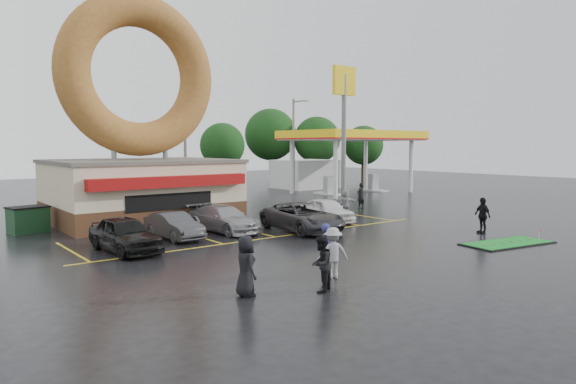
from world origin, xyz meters
TOP-DOWN VIEW (x-y plane):
  - ground at (0.00, 0.00)m, footprint 120.00×120.00m
  - donut_shop at (-3.00, 12.97)m, footprint 10.20×8.70m
  - gas_station at (20.00, 20.94)m, footprint 12.30×13.65m
  - shell_sign at (13.00, 12.00)m, footprint 2.20×0.36m
  - streetlight_mid at (4.00, 20.92)m, footprint 0.40×2.21m
  - streetlight_right at (16.00, 21.92)m, footprint 0.40×2.21m
  - tree_far_a at (26.00, 30.00)m, footprint 5.60×5.60m
  - tree_far_b at (32.00, 28.00)m, footprint 4.90×4.90m
  - tree_far_c at (22.00, 34.00)m, footprint 6.30×6.30m
  - tree_far_d at (14.00, 32.00)m, footprint 4.90×4.90m
  - car_black at (-7.19, 4.53)m, footprint 2.09×4.57m
  - car_dgrey at (-4.20, 6.04)m, footprint 1.59×3.98m
  - car_silver at (-1.21, 6.35)m, footprint 2.49×4.96m
  - car_grey at (2.21, 3.98)m, footprint 2.88×5.56m
  - car_white at (5.46, 5.63)m, footprint 2.19×4.32m
  - person_blue at (-3.04, -3.75)m, footprint 0.80×0.71m
  - person_blackjkt at (-4.57, -5.14)m, footprint 1.08×1.00m
  - person_hoodie at (-3.16, -4.16)m, footprint 1.29×1.01m
  - person_bystander at (-6.68, -4.09)m, footprint 0.71×0.97m
  - person_cameraman at (9.12, -2.31)m, footprint 0.79×1.18m
  - person_walker_near at (8.46, 7.11)m, footprint 1.61×1.09m
  - person_walker_far at (11.60, 8.76)m, footprint 0.72×0.50m
  - dumpster at (-9.41, 12.42)m, footprint 2.00×1.52m
  - putting_green at (7.43, -4.65)m, footprint 4.72×2.65m

SIDE VIEW (x-z plane):
  - ground at x=0.00m, z-range 0.00..0.00m
  - putting_green at x=7.43m, z-range -0.24..0.31m
  - car_dgrey at x=-4.20m, z-range 0.00..1.29m
  - dumpster at x=-9.41m, z-range 0.00..1.30m
  - car_silver at x=-1.21m, z-range 0.00..1.38m
  - car_white at x=5.46m, z-range 0.00..1.41m
  - car_grey at x=2.21m, z-range 0.00..1.50m
  - car_black at x=-7.19m, z-range 0.00..1.52m
  - person_walker_near at x=8.46m, z-range 0.00..1.66m
  - person_hoodie at x=-3.16m, z-range 0.00..1.76m
  - person_blackjkt at x=-4.57m, z-range 0.00..1.76m
  - person_blue at x=-3.04m, z-range 0.00..1.84m
  - person_bystander at x=-6.68m, z-range 0.00..1.85m
  - person_cameraman at x=9.12m, z-range 0.00..1.87m
  - person_walker_far at x=11.60m, z-range 0.00..1.88m
  - gas_station at x=20.00m, z-range 0.75..6.65m
  - donut_shop at x=-3.00m, z-range -2.29..11.21m
  - tree_far_b at x=32.00m, z-range 1.03..8.03m
  - tree_far_d at x=14.00m, z-range 1.03..8.03m
  - streetlight_mid at x=4.00m, z-range 0.28..9.28m
  - streetlight_right at x=16.00m, z-range 0.28..9.28m
  - tree_far_a at x=26.00m, z-range 1.18..9.18m
  - tree_far_c at x=22.00m, z-range 1.34..10.34m
  - shell_sign at x=13.00m, z-range 2.08..12.68m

